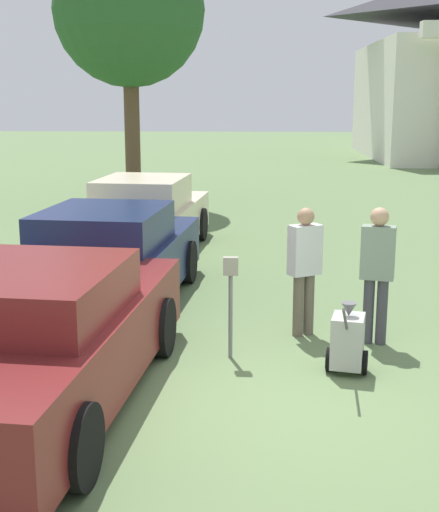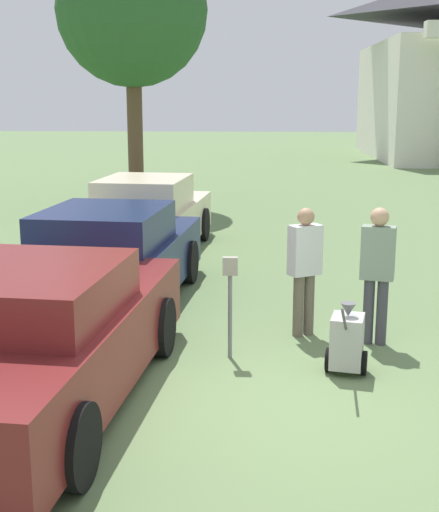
% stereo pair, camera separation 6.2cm
% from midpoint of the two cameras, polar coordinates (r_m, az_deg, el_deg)
% --- Properties ---
extents(ground_plane, '(120.00, 120.00, 0.00)m').
position_cam_midpoint_polar(ground_plane, '(7.70, 2.79, -11.46)').
color(ground_plane, '#607A4C').
extents(parked_car_maroon, '(2.42, 5.18, 1.51)m').
position_cam_midpoint_polar(parked_car_maroon, '(7.59, -14.44, -6.46)').
color(parked_car_maroon, maroon).
rests_on(parked_car_maroon, ground_plane).
extents(parked_car_navy, '(2.43, 5.13, 1.54)m').
position_cam_midpoint_polar(parked_car_navy, '(10.91, -9.06, -0.37)').
color(parked_car_navy, '#19234C').
rests_on(parked_car_navy, ground_plane).
extents(parked_car_cream, '(2.33, 5.01, 1.57)m').
position_cam_midpoint_polar(parked_car_cream, '(14.56, -6.11, 2.99)').
color(parked_car_cream, beige).
rests_on(parked_car_cream, ground_plane).
extents(parking_meter, '(0.18, 0.09, 1.27)m').
position_cam_midpoint_polar(parking_meter, '(8.60, 0.69, -2.56)').
color(parking_meter, slate).
rests_on(parking_meter, ground_plane).
extents(person_worker, '(0.47, 0.40, 1.73)m').
position_cam_midpoint_polar(person_worker, '(9.48, 6.64, -0.60)').
color(person_worker, '#665B4C').
rests_on(person_worker, ground_plane).
extents(person_supervisor, '(0.46, 0.32, 1.79)m').
position_cam_midpoint_polar(person_supervisor, '(9.29, 12.32, -0.85)').
color(person_supervisor, '#3F3F47').
rests_on(person_supervisor, ground_plane).
extents(equipment_cart, '(0.52, 1.00, 1.00)m').
position_cam_midpoint_polar(equipment_cart, '(8.41, 10.00, -6.70)').
color(equipment_cart, '#B2B2AD').
rests_on(equipment_cart, ground_plane).
extents(shade_tree, '(4.22, 4.22, 7.61)m').
position_cam_midpoint_polar(shade_tree, '(21.03, -7.33, 18.85)').
color(shade_tree, brown).
rests_on(shade_tree, ground_plane).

